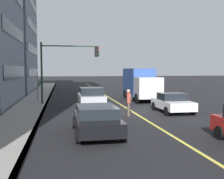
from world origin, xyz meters
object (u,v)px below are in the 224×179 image
(car_silver, at_px, (91,97))
(truck_blue, at_px, (140,83))
(street_sign_post, at_px, (37,85))
(traffic_light_mast, at_px, (65,61))
(car_black, at_px, (96,119))
(pedestrian_with_backpack, at_px, (129,100))
(car_white, at_px, (172,103))

(car_silver, xyz_separation_m, truck_blue, (4.61, -5.43, 0.84))
(car_silver, relative_size, street_sign_post, 1.40)
(traffic_light_mast, bearing_deg, car_black, -173.44)
(truck_blue, height_order, traffic_light_mast, traffic_light_mast)
(car_silver, bearing_deg, pedestrian_with_backpack, -155.11)
(street_sign_post, bearing_deg, truck_blue, -84.76)
(car_silver, relative_size, car_white, 1.01)
(pedestrian_with_backpack, bearing_deg, street_sign_post, 38.94)
(car_black, distance_m, street_sign_post, 13.23)
(traffic_light_mast, bearing_deg, car_silver, -138.34)
(car_black, bearing_deg, street_sign_post, 16.71)
(car_silver, bearing_deg, street_sign_post, 50.47)
(car_white, height_order, street_sign_post, street_sign_post)
(car_white, distance_m, traffic_light_mast, 9.79)
(street_sign_post, bearing_deg, car_white, -125.23)
(car_white, xyz_separation_m, car_black, (-5.60, 6.18, 0.02))
(car_silver, relative_size, traffic_light_mast, 0.73)
(traffic_light_mast, bearing_deg, street_sign_post, 59.43)
(car_white, height_order, truck_blue, truck_blue)
(car_silver, relative_size, pedestrian_with_backpack, 2.21)
(pedestrian_with_backpack, bearing_deg, car_black, 149.52)
(car_silver, xyz_separation_m, street_sign_post, (3.70, 4.49, 0.82))
(car_black, xyz_separation_m, street_sign_post, (12.64, 3.80, 0.92))
(truck_blue, bearing_deg, car_white, -179.58)
(car_white, xyz_separation_m, traffic_light_mast, (5.56, 7.46, 3.05))
(car_white, xyz_separation_m, truck_blue, (7.95, 0.06, 0.97))
(car_white, height_order, car_black, car_white)
(car_black, height_order, pedestrian_with_backpack, pedestrian_with_backpack)
(truck_blue, distance_m, pedestrian_with_backpack, 9.60)
(car_white, xyz_separation_m, pedestrian_with_backpack, (-1.00, 3.47, 0.34))
(truck_blue, xyz_separation_m, traffic_light_mast, (-2.39, 7.40, 2.08))
(car_white, relative_size, street_sign_post, 1.39)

